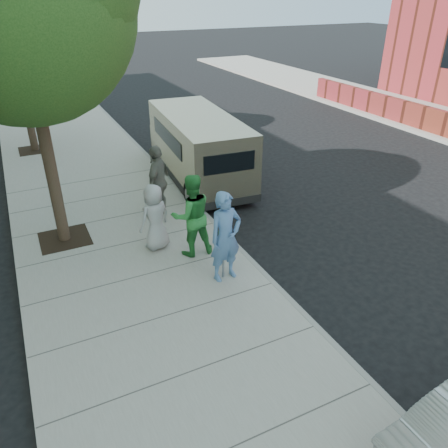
{
  "coord_description": "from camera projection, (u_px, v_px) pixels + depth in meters",
  "views": [
    {
      "loc": [
        -2.86,
        -7.87,
        5.71
      ],
      "look_at": [
        0.87,
        -0.24,
        1.1
      ],
      "focal_mm": 35.0,
      "sensor_mm": 36.0,
      "label": 1
    }
  ],
  "objects": [
    {
      "name": "ground",
      "position": [
        185.0,
        269.0,
        10.04
      ],
      "size": [
        120.0,
        120.0,
        0.0
      ],
      "primitive_type": "plane",
      "color": "black",
      "rests_on": "ground"
    },
    {
      "name": "person_officer",
      "position": [
        226.0,
        237.0,
        9.06
      ],
      "size": [
        0.78,
        0.56,
        2.01
      ],
      "primitive_type": "imported",
      "rotation": [
        0.0,
        0.0,
        0.11
      ],
      "color": "#537CB0",
      "rests_on": "sidewalk"
    },
    {
      "name": "van",
      "position": [
        198.0,
        146.0,
        14.27
      ],
      "size": [
        2.42,
        6.0,
        2.17
      ],
      "rotation": [
        0.0,
        0.0,
        -0.09
      ],
      "color": "#C0AF89",
      "rests_on": "ground"
    },
    {
      "name": "person_gray_shirt",
      "position": [
        155.0,
        217.0,
        10.24
      ],
      "size": [
        0.92,
        0.75,
        1.62
      ],
      "primitive_type": "imported",
      "rotation": [
        0.0,
        0.0,
        3.47
      ],
      "color": "#AAAAAC",
      "rests_on": "sidewalk"
    },
    {
      "name": "parking_meter",
      "position": [
        223.0,
        241.0,
        9.1
      ],
      "size": [
        0.26,
        0.12,
        1.25
      ],
      "rotation": [
        0.0,
        0.0,
        -0.11
      ],
      "color": "gray",
      "rests_on": "sidewalk"
    },
    {
      "name": "person_striped_polo",
      "position": [
        158.0,
        182.0,
        11.64
      ],
      "size": [
        1.14,
        1.21,
        2.0
      ],
      "primitive_type": "imported",
      "rotation": [
        0.0,
        0.0,
        4.0
      ],
      "color": "slate",
      "rests_on": "sidewalk"
    },
    {
      "name": "person_green_shirt",
      "position": [
        192.0,
        215.0,
        9.94
      ],
      "size": [
        1.01,
        0.81,
        1.98
      ],
      "primitive_type": "imported",
      "rotation": [
        0.0,
        0.0,
        3.07
      ],
      "color": "#2E8D3C",
      "rests_on": "sidewalk"
    },
    {
      "name": "sidewalk",
      "position": [
        143.0,
        278.0,
        9.62
      ],
      "size": [
        5.0,
        60.0,
        0.15
      ],
      "primitive_type": "cube",
      "color": "gray",
      "rests_on": "ground"
    },
    {
      "name": "curb_face",
      "position": [
        241.0,
        252.0,
        10.56
      ],
      "size": [
        0.12,
        60.0,
        0.16
      ],
      "primitive_type": "cube",
      "color": "gray",
      "rests_on": "ground"
    },
    {
      "name": "tree_far",
      "position": [
        8.0,
        15.0,
        14.73
      ],
      "size": [
        3.92,
        3.8,
        6.49
      ],
      "color": "black",
      "rests_on": "sidewalk"
    }
  ]
}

